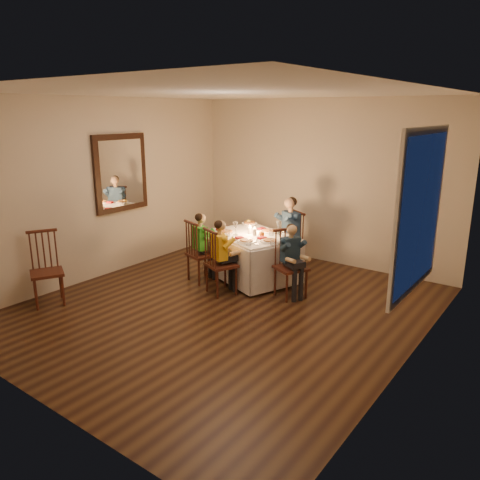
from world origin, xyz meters
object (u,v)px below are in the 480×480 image
Objects in this scene: adult at (288,269)px; chair_adult at (288,269)px; dining_table at (252,247)px; chair_near_right at (222,293)px; child_yellow at (222,293)px; chair_extra at (50,304)px; child_teal at (290,296)px; serving_bowl at (249,224)px; child_green at (202,281)px; chair_near_left at (202,281)px; chair_end at (290,296)px.

chair_adult is at bearing 119.68° from adult.
dining_table is 1.68× the size of chair_near_right.
dining_table reaches higher than child_yellow.
chair_adult is 3.49m from chair_extra.
adult is 1.15× the size of child_teal.
serving_bowl is (1.21, 2.73, 0.70)m from chair_extra.
chair_adult is 1.00× the size of chair_near_right.
child_green is (-0.73, -1.21, 0.00)m from adult.
dining_table is at bearing 97.02° from child_teal.
child_yellow is at bearing 176.90° from child_green.
chair_extra is at bearing 78.41° from chair_near_left.
serving_bowl reaches higher than chair_extra.
chair_extra is 0.95× the size of child_teal.
child_teal is at bearing -151.77° from child_green.
child_green is at bearing -91.43° from chair_adult.
child_green reaches higher than chair_end.
adult is at bearing 93.34° from dining_table.
chair_adult is 1.43m from child_yellow.
serving_bowl is at bearing -83.42° from chair_near_left.
adult is 0.93m from serving_bowl.
child_green is 1.36m from child_teal.
chair_adult is 0.90× the size of child_green.
chair_near_left is at bearing -91.43° from adult.
child_yellow is 4.74× the size of serving_bowl.
child_green reaches higher than chair_near_left.
adult reaches higher than chair_near_right.
adult is at bearing 58.17° from chair_end.
serving_bowl reaches higher than dining_table.
chair_near_right is at bearing -68.78° from chair_adult.
dining_table is at bearing -66.81° from child_yellow.
dining_table is at bearing -5.86° from chair_extra.
serving_bowl is at bearing -50.69° from chair_near_right.
chair_extra reaches higher than chair_end.
child_yellow is (0.52, -0.20, 0.00)m from chair_near_left.
child_yellow is at bearing -68.78° from adult.
chair_end is 0.00m from child_teal.
dining_table is at bearing -77.81° from chair_adult.
child_green is (1.02, 1.81, 0.00)m from chair_extra.
child_yellow is at bearing -0.00° from chair_near_right.
child_green is at bearing 126.15° from child_teal.
chair_end is at bearing -128.92° from chair_near_right.
child_teal reaches higher than chair_near_left.
chair_near_left is 0.90× the size of child_yellow.
chair_adult and chair_near_right have the same top height.
chair_end is 0.96× the size of chair_extra.
chair_near_right is (0.01, -0.73, -0.48)m from dining_table.
chair_adult is at bearing 58.17° from chair_end.
chair_near_left is at bearing 1.65° from chair_near_right.
child_teal is at bearing -128.92° from child_yellow.
child_teal is (0.82, 0.44, 0.00)m from child_yellow.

